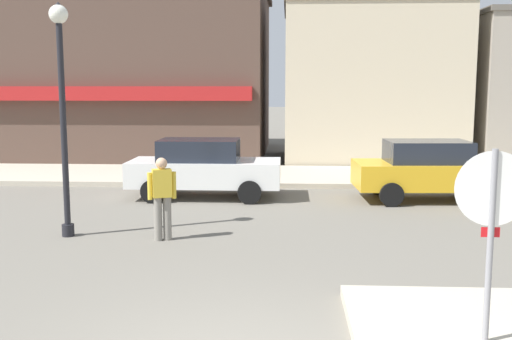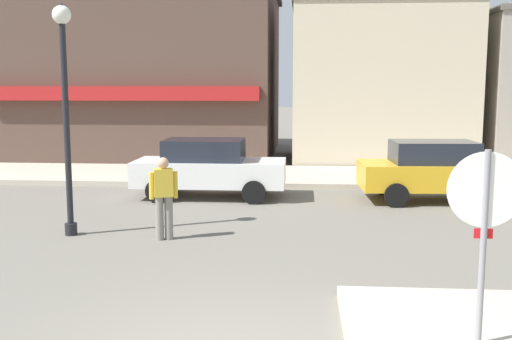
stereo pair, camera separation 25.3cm
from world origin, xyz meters
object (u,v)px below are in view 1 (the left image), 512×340
Objects in this scene: parked_car_second at (431,169)px; pedestrian_crossing_near at (162,196)px; parked_car_nearest at (204,167)px; lamp_post at (62,86)px; stop_sign at (491,221)px.

parked_car_second is 2.53× the size of pedestrian_crossing_near.
parked_car_nearest is 0.98× the size of parked_car_second.
lamp_post is 2.82× the size of pedestrian_crossing_near.
stop_sign is 0.51× the size of lamp_post.
parked_car_second is (1.52, 9.16, -0.71)m from stop_sign.
pedestrian_crossing_near is (-0.17, -4.51, 0.06)m from parked_car_nearest.
lamp_post reaches higher than pedestrian_crossing_near.
stop_sign is at bearing -37.00° from lamp_post.
lamp_post is at bearing -152.44° from parked_car_second.
stop_sign is 0.57× the size of parked_car_nearest.
stop_sign is 8.34m from lamp_post.
parked_car_nearest is (-4.44, 9.24, -0.71)m from stop_sign.
parked_car_nearest is 4.51m from pedestrian_crossing_near.
stop_sign is at bearing -64.34° from parked_car_nearest.
stop_sign is 9.32m from parked_car_second.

